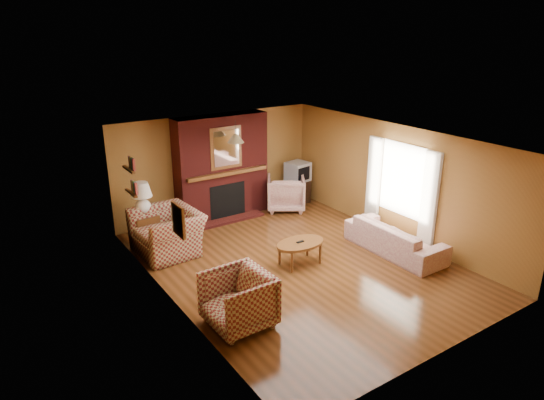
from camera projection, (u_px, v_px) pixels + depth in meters
floor at (298, 263)px, 9.22m from camera, size 6.50×6.50×0.00m
ceiling at (301, 140)px, 8.41m from camera, size 6.50×6.50×0.00m
wall_back at (216, 164)px, 11.36m from camera, size 6.50×0.00×6.50m
wall_front at (449, 277)px, 6.27m from camera, size 6.50×0.00×6.50m
wall_left at (170, 236)px, 7.51m from camera, size 0.00×6.50×6.50m
wall_right at (395, 181)px, 10.12m from camera, size 0.00×6.50×6.50m
fireplace at (222, 168)px, 11.16m from camera, size 2.20×0.82×2.40m
window_right at (401, 188)px, 9.97m from camera, size 0.10×1.85×2.00m
bookshelf at (131, 176)px, 8.87m from camera, size 0.09×0.55×0.71m
botanical_print at (179, 220)px, 7.18m from camera, size 0.05×0.40×0.50m
pendant_light at (236, 138)px, 10.35m from camera, size 0.36×0.36×0.48m
plaid_loveseat at (167, 232)px, 9.56m from camera, size 1.23×1.38×0.86m
plaid_armchair at (238, 300)px, 7.19m from camera, size 0.96×0.93×0.85m
floral_sofa at (395, 238)px, 9.60m from camera, size 0.83×2.09×0.61m
floral_armchair at (286, 193)px, 11.84m from camera, size 1.25×1.25×0.83m
coffee_table at (300, 245)px, 9.08m from camera, size 0.99×0.61×0.47m
side_table at (145, 230)px, 9.94m from camera, size 0.52×0.52×0.65m
table_lamp at (142, 197)px, 9.69m from camera, size 0.42×0.42×0.69m
tv_stand at (297, 191)px, 12.39m from camera, size 0.54×0.50×0.57m
crt_tv at (298, 172)px, 12.21m from camera, size 0.59×0.59×0.48m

